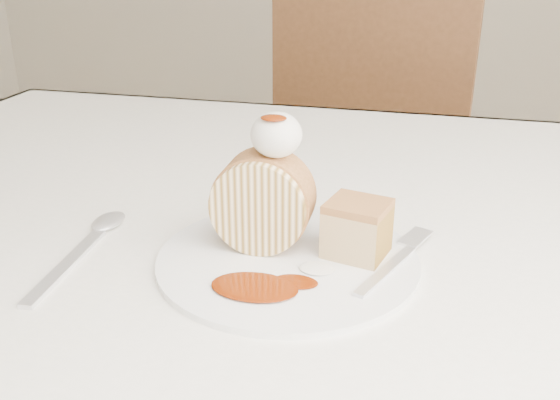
# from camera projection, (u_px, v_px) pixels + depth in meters

# --- Properties ---
(table) EXTENTS (1.40, 0.90, 0.75)m
(table) POSITION_uv_depth(u_px,v_px,m) (332.00, 279.00, 0.74)
(table) COLOR silver
(table) RESTS_ON ground
(chair_far) EXTENTS (0.50, 0.50, 0.94)m
(chair_far) POSITION_uv_depth(u_px,v_px,m) (376.00, 152.00, 1.55)
(chair_far) COLOR brown
(chair_far) RESTS_ON ground
(plate) EXTENTS (0.30, 0.30, 0.01)m
(plate) POSITION_uv_depth(u_px,v_px,m) (288.00, 260.00, 0.59)
(plate) COLOR white
(plate) RESTS_ON table
(roulade_slice) EXTENTS (0.09, 0.05, 0.09)m
(roulade_slice) POSITION_uv_depth(u_px,v_px,m) (262.00, 202.00, 0.60)
(roulade_slice) COLOR #FFE4B1
(roulade_slice) RESTS_ON plate
(cake_chunk) EXTENTS (0.07, 0.06, 0.05)m
(cake_chunk) POSITION_uv_depth(u_px,v_px,m) (357.00, 232.00, 0.59)
(cake_chunk) COLOR #B67245
(cake_chunk) RESTS_ON plate
(whipped_cream) EXTENTS (0.05, 0.05, 0.04)m
(whipped_cream) POSITION_uv_depth(u_px,v_px,m) (276.00, 135.00, 0.57)
(whipped_cream) COLOR white
(whipped_cream) RESTS_ON roulade_slice
(caramel_drizzle) EXTENTS (0.02, 0.02, 0.01)m
(caramel_drizzle) POSITION_uv_depth(u_px,v_px,m) (274.00, 112.00, 0.55)
(caramel_drizzle) COLOR #681E04
(caramel_drizzle) RESTS_ON whipped_cream
(caramel_pool) EXTENTS (0.09, 0.07, 0.00)m
(caramel_pool) POSITION_uv_depth(u_px,v_px,m) (254.00, 287.00, 0.54)
(caramel_pool) COLOR #681E04
(caramel_pool) RESTS_ON plate
(fork) EXTENTS (0.07, 0.14, 0.00)m
(fork) POSITION_uv_depth(u_px,v_px,m) (386.00, 270.00, 0.56)
(fork) COLOR silver
(fork) RESTS_ON plate
(spoon) EXTENTS (0.04, 0.18, 0.00)m
(spoon) POSITION_uv_depth(u_px,v_px,m) (66.00, 265.00, 0.58)
(spoon) COLOR silver
(spoon) RESTS_ON table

